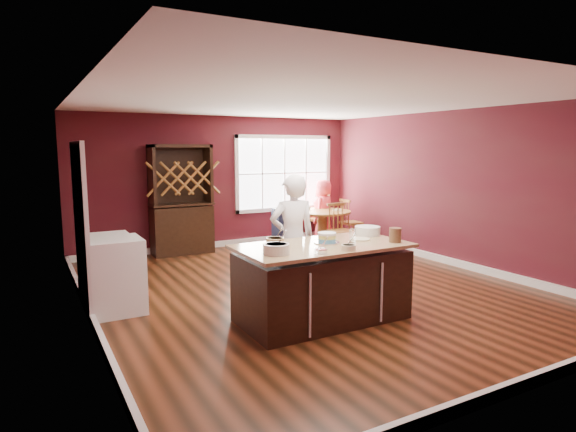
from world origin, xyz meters
The scene contains 27 objects.
room_shell centered at (0.00, 0.00, 1.35)m, with size 7.00×7.00×7.00m.
window centered at (1.50, 3.47, 1.50)m, with size 2.36×0.10×1.66m, color white, non-canonical shape.
doorway centered at (-2.97, 0.60, 1.02)m, with size 0.08×1.26×2.13m, color white, non-canonical shape.
kitchen_island centered at (-0.53, -1.19, 0.44)m, with size 2.03×1.06×0.92m.
dining_table centered at (1.88, 2.51, 0.53)m, with size 1.19×1.19×0.75m.
baker centered at (-0.49, -0.40, 0.85)m, with size 0.62×0.41×1.71m, color white.
layer_cake centered at (-0.44, -1.14, 0.98)m, with size 0.31×0.31×0.12m, color silver, non-canonical shape.
bowl_blue centered at (-1.24, -1.38, 0.97)m, with size 0.29×0.29×0.11m, color white.
bowl_yellow centered at (-1.02, -0.92, 0.96)m, with size 0.21×0.21×0.08m, color #A98844.
bowl_pink centered at (-0.82, -1.60, 0.95)m, with size 0.15×0.15×0.05m, color silver.
bowl_olive centered at (-0.45, -1.60, 0.95)m, with size 0.16×0.16×0.06m, color beige.
drinking_glass centered at (-0.16, -1.27, 1.00)m, with size 0.08×0.08×0.17m, color silver.
dinner_plate centered at (0.04, -1.17, 0.93)m, with size 0.24×0.24×0.02m, color beige.
white_tub centered at (0.33, -0.95, 0.98)m, with size 0.33×0.33×0.11m, color white.
stoneware_crock centered at (0.31, -1.50, 1.01)m, with size 0.15×0.15×0.17m, color #4C2F19.
rug centered at (1.88, 2.51, 0.01)m, with size 2.29×1.77×0.01m, color brown.
chair_east centered at (2.63, 2.51, 0.49)m, with size 0.41×0.39×0.97m, color brown, non-canonical shape.
chair_south centered at (1.75, 1.65, 0.50)m, with size 0.42×0.40×1.00m, color brown, non-canonical shape.
chair_north centered at (2.21, 3.22, 0.51)m, with size 0.43×0.41×1.02m, color #925F28, non-canonical shape.
seated_woman centered at (2.20, 2.95, 0.68)m, with size 0.67×0.44×1.37m, color #EC3D4C.
high_chair centered at (1.10, 2.82, 0.43)m, with size 0.35×0.35×0.85m, color #161936, non-canonical shape.
toddler centered at (1.13, 2.86, 0.81)m, with size 0.18×0.14×0.26m, color #8CA5BF, non-canonical shape.
table_plate centered at (2.17, 2.38, 0.76)m, with size 0.21×0.21×0.02m, color beige.
table_cup centered at (1.64, 2.69, 0.80)m, with size 0.12×0.12×0.10m, color silver.
hutch centered at (-0.91, 3.22, 1.06)m, with size 1.16×0.48×2.12m, color black.
washer centered at (-2.64, 0.28, 0.47)m, with size 0.65×0.63×0.94m, color white.
dryer centered at (-2.64, 0.92, 0.44)m, with size 0.61×0.59×0.89m, color silver.
Camera 1 is at (-3.59, -5.86, 2.04)m, focal length 30.00 mm.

